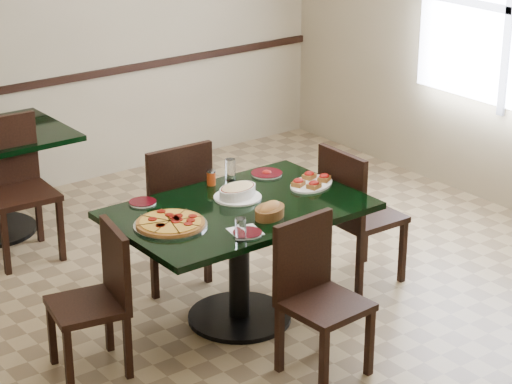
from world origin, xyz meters
TOP-DOWN VIEW (x-y plane):
  - floor at (0.00, 0.00)m, footprint 5.50×5.50m
  - room_shell at (1.02, 1.73)m, footprint 5.50×5.50m
  - main_table at (-0.26, -0.01)m, footprint 1.50×0.96m
  - chair_far at (-0.32, 0.64)m, footprint 0.48×0.48m
  - chair_near at (-0.25, -0.72)m, footprint 0.44×0.44m
  - chair_right at (0.64, -0.05)m, footprint 0.45×0.45m
  - chair_left at (-1.20, -0.00)m, footprint 0.46×0.46m
  - back_chair_near at (-0.92, 1.72)m, footprint 0.49×0.49m
  - pepperoni_pizza at (-0.73, -0.01)m, footprint 0.42×0.42m
  - lasagna_casserole at (-0.18, 0.11)m, footprint 0.29×0.29m
  - bread_basket at (-0.20, -0.24)m, footprint 0.26×0.22m
  - bruschetta_platter at (0.32, 0.00)m, footprint 0.40×0.34m
  - side_plate_near at (-0.45, -0.37)m, footprint 0.16×0.16m
  - side_plate_far_r at (0.21, 0.32)m, footprint 0.20×0.20m
  - side_plate_far_l at (-0.68, 0.38)m, footprint 0.17×0.17m
  - napkin_setting at (-0.44, -0.33)m, footprint 0.20×0.20m
  - water_glass_a at (-0.03, 0.39)m, footprint 0.07×0.07m
  - water_glass_b at (-0.54, -0.42)m, footprint 0.06×0.06m
  - pepper_shaker at (-0.18, 0.39)m, footprint 0.06×0.06m

SIDE VIEW (x-z plane):
  - floor at x=0.00m, z-range 0.00..0.00m
  - chair_left at x=-1.20m, z-range 0.05..0.89m
  - chair_near at x=-0.25m, z-range 0.05..0.94m
  - chair_right at x=0.64m, z-range 0.06..1.00m
  - back_chair_near at x=-0.92m, z-range 0.06..1.05m
  - chair_far at x=-0.32m, z-range 0.06..1.06m
  - main_table at x=-0.26m, z-range 0.19..0.94m
  - napkin_setting at x=-0.44m, z-range 0.75..0.76m
  - side_plate_near at x=-0.45m, z-range 0.75..0.77m
  - side_plate_far_l at x=-0.68m, z-range 0.75..0.77m
  - side_plate_far_r at x=0.21m, z-range 0.74..0.77m
  - pepperoni_pizza at x=-0.73m, z-range 0.75..0.79m
  - bruschetta_platter at x=0.32m, z-range 0.75..0.80m
  - bread_basket at x=-0.20m, z-range 0.74..0.84m
  - lasagna_casserole at x=-0.18m, z-range 0.75..0.84m
  - pepper_shaker at x=-0.18m, z-range 0.75..0.85m
  - water_glass_b at x=-0.54m, z-range 0.75..0.88m
  - water_glass_a at x=-0.03m, z-range 0.75..0.89m
  - room_shell at x=1.02m, z-range -1.58..3.92m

